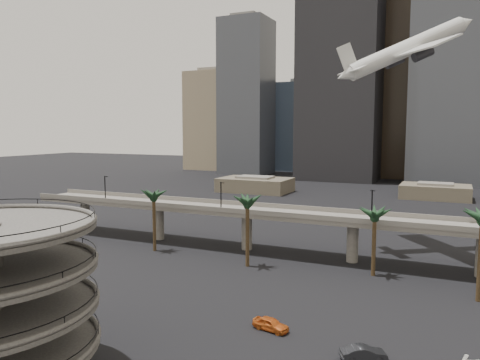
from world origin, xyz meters
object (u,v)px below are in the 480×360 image
at_px(overpass, 297,219).
at_px(airborne_jet, 406,49).
at_px(car_a, 271,324).
at_px(car_b, 364,354).

relative_size(overpass, airborne_jet, 4.80).
xyz_separation_m(overpass, car_a, (7.87, -35.11, -6.53)).
bearing_deg(airborne_jet, overpass, -175.92).
bearing_deg(airborne_jet, car_b, -124.75).
distance_m(overpass, airborne_jet, 41.54).
distance_m(overpass, car_a, 36.57).
height_order(overpass, car_a, overpass).
bearing_deg(overpass, car_b, -62.47).
bearing_deg(car_a, car_b, -92.38).
xyz_separation_m(airborne_jet, car_b, (2.02, -53.69, -40.64)).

